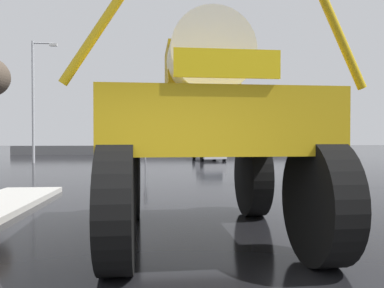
{
  "coord_description": "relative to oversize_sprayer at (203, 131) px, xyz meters",
  "views": [
    {
      "loc": [
        -0.1,
        -2.64,
        1.79
      ],
      "look_at": [
        0.68,
        7.3,
        1.6
      ],
      "focal_mm": 35.62,
      "sensor_mm": 36.0,
      "label": 1
    }
  ],
  "objects": [
    {
      "name": "roadside_barrier",
      "position": [
        -0.63,
        32.75,
        -1.44
      ],
      "size": [
        30.58,
        0.24,
        0.9
      ],
      "primitive_type": "cube",
      "color": "#59595B",
      "rests_on": "ground"
    },
    {
      "name": "traffic_signal_near_right",
      "position": [
        4.33,
        5.49,
        0.47
      ],
      "size": [
        0.24,
        0.54,
        3.25
      ],
      "color": "#A8AAAF",
      "rests_on": "ground"
    },
    {
      "name": "ground_plane",
      "position": [
        -0.63,
        13.88,
        -1.89
      ],
      "size": [
        120.0,
        120.0,
        0.0
      ],
      "primitive_type": "plane",
      "color": "black"
    },
    {
      "name": "streetlight_far_left",
      "position": [
        -9.42,
        20.1,
        2.72
      ],
      "size": [
        1.71,
        0.24,
        8.35
      ],
      "color": "#A8AAAF",
      "rests_on": "ground"
    },
    {
      "name": "traffic_signal_far_left",
      "position": [
        -2.06,
        23.59,
        0.69
      ],
      "size": [
        0.24,
        0.55,
        3.54
      ],
      "color": "#A8AAAF",
      "rests_on": "ground"
    },
    {
      "name": "oversize_sprayer",
      "position": [
        0.0,
        0.0,
        0.0
      ],
      "size": [
        4.08,
        5.31,
        4.36
      ],
      "rotation": [
        0.0,
        0.0,
        1.61
      ],
      "color": "black",
      "rests_on": "ground"
    },
    {
      "name": "sedan_ahead",
      "position": [
        2.85,
        22.5,
        -1.18
      ],
      "size": [
        2.32,
        4.3,
        1.52
      ],
      "rotation": [
        0.0,
        0.0,
        1.71
      ],
      "color": "silver",
      "rests_on": "ground"
    }
  ]
}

